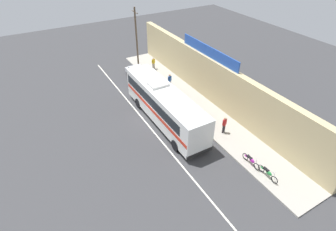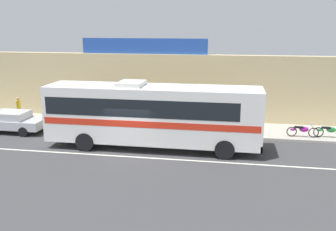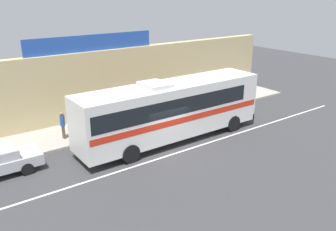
{
  "view_description": "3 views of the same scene",
  "coord_description": "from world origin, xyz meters",
  "px_view_note": "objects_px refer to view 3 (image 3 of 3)",
  "views": [
    {
      "loc": [
        19.6,
        -9.27,
        15.94
      ],
      "look_at": [
        2.11,
        0.74,
        1.41
      ],
      "focal_mm": 28.22,
      "sensor_mm": 36.0,
      "label": 1
    },
    {
      "loc": [
        5.45,
        -18.99,
        6.92
      ],
      "look_at": [
        2.02,
        0.8,
        1.96
      ],
      "focal_mm": 39.94,
      "sensor_mm": 36.0,
      "label": 2
    },
    {
      "loc": [
        -10.83,
        -15.26,
        8.75
      ],
      "look_at": [
        0.88,
        0.98,
        1.61
      ],
      "focal_mm": 37.83,
      "sensor_mm": 36.0,
      "label": 3
    }
  ],
  "objects_px": {
    "intercity_bus": "(171,108)",
    "pedestrian_near_shop": "(188,95)",
    "motorcycle_green": "(246,92)",
    "motorcycle_purple": "(234,96)",
    "pedestrian_far_right": "(63,123)"
  },
  "relations": [
    {
      "from": "pedestrian_near_shop",
      "to": "motorcycle_purple",
      "type": "bearing_deg",
      "value": -9.44
    },
    {
      "from": "intercity_bus",
      "to": "motorcycle_green",
      "type": "distance_m",
      "value": 11.0
    },
    {
      "from": "motorcycle_purple",
      "to": "motorcycle_green",
      "type": "bearing_deg",
      "value": 6.01
    },
    {
      "from": "intercity_bus",
      "to": "pedestrian_near_shop",
      "type": "bearing_deg",
      "value": 40.56
    },
    {
      "from": "intercity_bus",
      "to": "pedestrian_near_shop",
      "type": "height_order",
      "value": "intercity_bus"
    },
    {
      "from": "pedestrian_near_shop",
      "to": "pedestrian_far_right",
      "type": "distance_m",
      "value": 9.85
    },
    {
      "from": "motorcycle_purple",
      "to": "pedestrian_far_right",
      "type": "height_order",
      "value": "pedestrian_far_right"
    },
    {
      "from": "intercity_bus",
      "to": "motorcycle_green",
      "type": "relative_size",
      "value": 6.2
    },
    {
      "from": "intercity_bus",
      "to": "motorcycle_purple",
      "type": "distance_m",
      "value": 9.43
    },
    {
      "from": "intercity_bus",
      "to": "motorcycle_green",
      "type": "bearing_deg",
      "value": 17.67
    },
    {
      "from": "motorcycle_green",
      "to": "pedestrian_near_shop",
      "type": "xyz_separation_m",
      "value": [
        -5.89,
        0.54,
        0.6
      ]
    },
    {
      "from": "motorcycle_green",
      "to": "pedestrian_far_right",
      "type": "xyz_separation_m",
      "value": [
        -15.74,
        0.44,
        0.58
      ]
    },
    {
      "from": "motorcycle_green",
      "to": "pedestrian_far_right",
      "type": "height_order",
      "value": "pedestrian_far_right"
    },
    {
      "from": "motorcycle_green",
      "to": "pedestrian_far_right",
      "type": "distance_m",
      "value": 15.75
    },
    {
      "from": "pedestrian_near_shop",
      "to": "motorcycle_green",
      "type": "bearing_deg",
      "value": -5.23
    }
  ]
}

